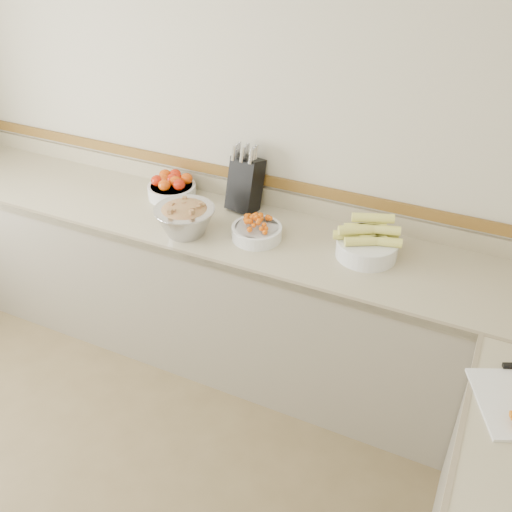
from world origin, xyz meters
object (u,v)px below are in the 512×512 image
at_px(tomato_bowl, 172,187).
at_px(cherry_tomato_bowl, 257,230).
at_px(knife_block, 245,183).
at_px(corn_bowl, 367,243).
at_px(rhubarb_bowl, 185,218).

xyz_separation_m(tomato_bowl, cherry_tomato_bowl, (0.64, -0.20, -0.02)).
relative_size(knife_block, cherry_tomato_bowl, 1.48).
height_order(cherry_tomato_bowl, corn_bowl, corn_bowl).
xyz_separation_m(cherry_tomato_bowl, corn_bowl, (0.55, 0.08, 0.03)).
height_order(tomato_bowl, corn_bowl, corn_bowl).
relative_size(knife_block, corn_bowl, 1.16).
bearing_deg(corn_bowl, cherry_tomato_bowl, -171.87).
height_order(corn_bowl, rhubarb_bowl, corn_bowl).
height_order(tomato_bowl, cherry_tomato_bowl, cherry_tomato_bowl).
relative_size(tomato_bowl, rhubarb_bowl, 0.89).
distance_m(tomato_bowl, corn_bowl, 1.19).
bearing_deg(knife_block, tomato_bowl, -172.53).
bearing_deg(cherry_tomato_bowl, rhubarb_bowl, -162.09).
distance_m(tomato_bowl, rhubarb_bowl, 0.42).
xyz_separation_m(tomato_bowl, corn_bowl, (1.19, -0.12, 0.01)).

